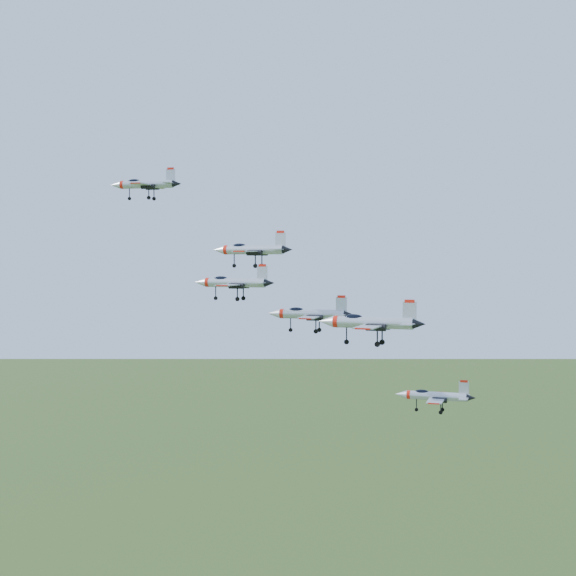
% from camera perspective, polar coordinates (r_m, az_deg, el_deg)
% --- Properties ---
extents(jet_lead, '(11.90, 9.87, 3.18)m').
position_cam_1_polar(jet_lead, '(128.83, -10.16, 7.28)').
color(jet_lead, silver).
extents(jet_left_high, '(12.07, 10.01, 3.22)m').
position_cam_1_polar(jet_left_high, '(110.62, -2.64, 2.75)').
color(jet_left_high, silver).
extents(jet_right_high, '(10.56, 8.69, 2.83)m').
position_cam_1_polar(jet_right_high, '(97.84, -3.95, 0.40)').
color(jet_right_high, silver).
extents(jet_left_low, '(12.39, 10.23, 3.31)m').
position_cam_1_polar(jet_left_low, '(111.00, 1.53, -1.85)').
color(jet_left_low, silver).
extents(jet_right_low, '(13.67, 11.28, 3.65)m').
position_cam_1_polar(jet_right_low, '(99.34, 5.82, -2.44)').
color(jet_right_low, silver).
extents(jet_trail, '(10.64, 8.72, 2.85)m').
position_cam_1_polar(jet_trail, '(108.89, 10.34, -7.55)').
color(jet_trail, silver).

